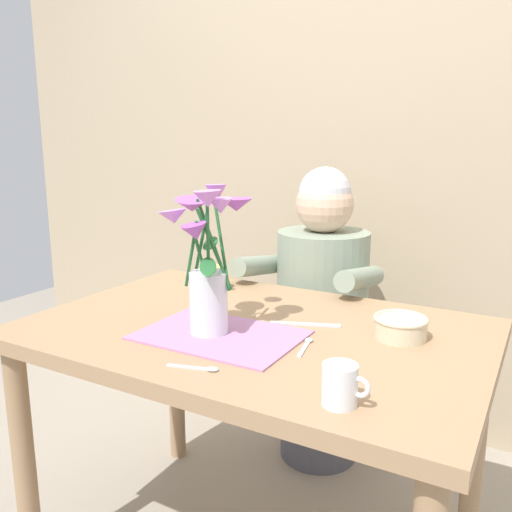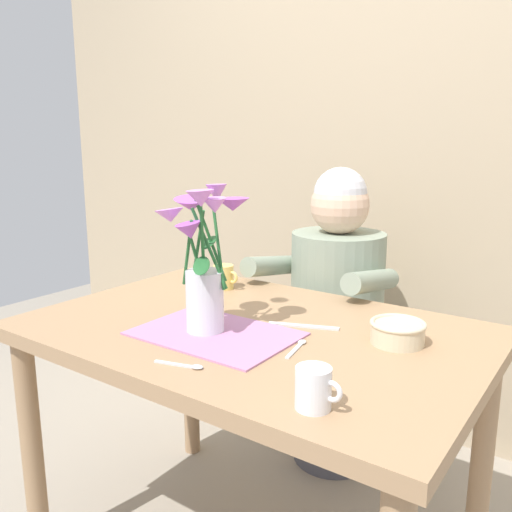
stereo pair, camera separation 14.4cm
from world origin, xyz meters
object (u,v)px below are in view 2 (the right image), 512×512
Objects in this scene: ceramic_bowl at (398,331)px; flower_vase at (204,258)px; seated_person at (336,322)px; ceramic_mug at (314,388)px; dinner_knife at (303,326)px; coffee_cup at (224,277)px.

flower_vase is at bearing -154.57° from ceramic_bowl.
ceramic_mug is (0.41, -0.92, 0.22)m from seated_person.
seated_person is 3.03× the size of flower_vase.
flower_vase is 0.51m from ceramic_bowl.
flower_vase reaches higher than dinner_knife.
dinner_knife is at bearing -23.01° from coffee_cup.
ceramic_bowl is 0.67m from coffee_cup.
seated_person is at bearing 88.65° from flower_vase.
ceramic_mug is at bearing -78.06° from dinner_knife.
ceramic_mug is at bearing -24.41° from flower_vase.
ceramic_bowl is 1.46× the size of coffee_cup.
seated_person is at bearing 57.63° from coffee_cup.
seated_person is 8.35× the size of ceramic_bowl.
ceramic_mug is at bearing -68.78° from seated_person.
seated_person is at bearing 87.06° from dinner_knife.
ceramic_mug reaches higher than dinner_knife.
coffee_cup reaches higher than ceramic_bowl.
flower_vase is 0.44m from coffee_cup.
coffee_cup is 1.00× the size of ceramic_mug.
flower_vase is at bearing 155.59° from ceramic_mug.
flower_vase is 4.03× the size of ceramic_mug.
ceramic_bowl is at bearing 88.90° from ceramic_mug.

